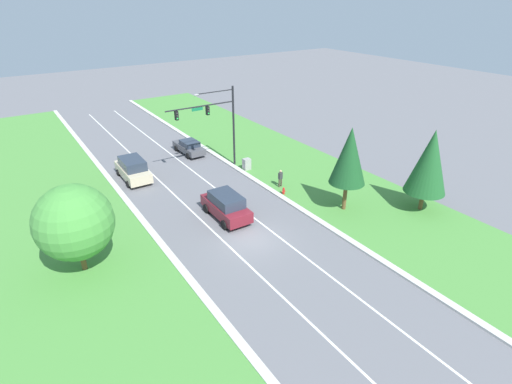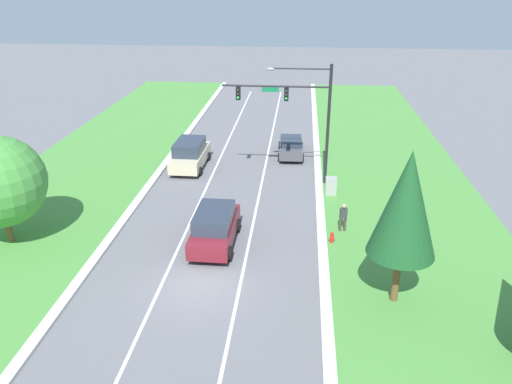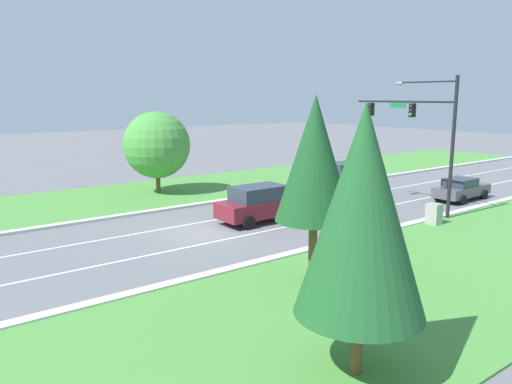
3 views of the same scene
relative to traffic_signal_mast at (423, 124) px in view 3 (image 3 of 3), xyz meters
name	(u,v)px [view 3 (image 3 of 3)]	position (x,y,z in m)	size (l,w,h in m)	color
ground_plane	(202,232)	(-4.12, -12.52, -5.27)	(160.00, 160.00, 0.00)	slate
curb_strip_right	(272,259)	(1.53, -12.52, -5.20)	(0.50, 90.00, 0.15)	beige
curb_strip_left	(153,211)	(-9.77, -12.52, -5.20)	(0.50, 90.00, 0.15)	beige
grass_verge_right	(369,299)	(6.78, -12.52, -5.23)	(10.00, 90.00, 0.08)	#4C8E3D
grass_verge_left	(118,198)	(-15.02, -12.52, -5.23)	(10.00, 90.00, 0.08)	#4C8E3D
lane_stripe_inner_left	(184,225)	(-5.92, -12.52, -5.27)	(0.14, 81.00, 0.01)	white
lane_stripe_inner_right	(221,240)	(-2.32, -12.52, -5.27)	(0.14, 81.00, 0.01)	white
traffic_signal_mast	(423,124)	(0.00, 0.00, 0.00)	(6.94, 0.41, 7.97)	black
burgundy_suv	(260,203)	(-4.07, -8.82, -4.23)	(2.25, 4.86, 2.03)	maroon
graphite_sedan	(461,189)	(-0.52, 5.52, -4.51)	(2.07, 4.67, 1.50)	#4C4C51
champagne_suv	(347,176)	(-7.75, 2.24, -4.23)	(2.30, 5.08, 2.06)	beige
utility_cabinet	(434,214)	(2.24, -1.82, -4.68)	(0.70, 0.60, 1.19)	#9E9E99
pedestrian	(381,224)	(2.66, -6.80, -4.34)	(0.41, 0.28, 1.69)	#42382D
fire_hydrant	(351,238)	(2.02, -8.16, -4.93)	(0.34, 0.20, 0.70)	red
conifer_near_right_tree	(315,159)	(4.47, -12.97, -0.62)	(2.81, 2.81, 6.92)	brown
oak_near_left_tree	(157,145)	(-14.84, -9.60, -1.78)	(4.68, 4.68, 5.84)	brown
conifer_far_right_tree	(362,212)	(9.63, -16.41, -1.09)	(3.18, 3.18, 6.74)	brown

